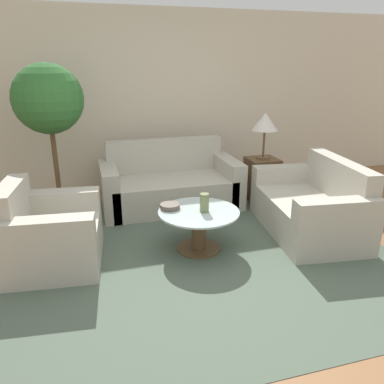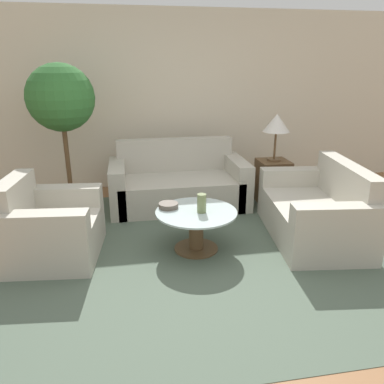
% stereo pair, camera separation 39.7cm
% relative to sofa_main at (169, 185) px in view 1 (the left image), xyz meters
% --- Properties ---
extents(ground_plane, '(14.00, 14.00, 0.00)m').
position_rel_sofa_main_xyz_m(ground_plane, '(0.02, -1.94, -0.28)').
color(ground_plane, '#8E603D').
extents(wall_back, '(10.00, 0.06, 2.60)m').
position_rel_sofa_main_xyz_m(wall_back, '(0.02, 0.95, 1.02)').
color(wall_back, beige).
rests_on(wall_back, ground_plane).
extents(rug, '(3.82, 3.57, 0.01)m').
position_rel_sofa_main_xyz_m(rug, '(-0.00, -1.37, -0.27)').
color(rug, '#4C5B4C').
rests_on(rug, ground_plane).
extents(sofa_main, '(1.80, 0.92, 0.85)m').
position_rel_sofa_main_xyz_m(sofa_main, '(0.00, 0.00, 0.00)').
color(sofa_main, '#B2AD9E').
rests_on(sofa_main, ground_plane).
extents(armchair, '(0.93, 1.01, 0.82)m').
position_rel_sofa_main_xyz_m(armchair, '(-1.47, -1.25, 0.00)').
color(armchair, '#B2AD9E').
rests_on(armchair, ground_plane).
extents(loveseat, '(1.04, 1.55, 0.84)m').
position_rel_sofa_main_xyz_m(loveseat, '(1.39, -1.30, 0.00)').
color(loveseat, '#B2AD9E').
rests_on(loveseat, ground_plane).
extents(coffee_table, '(0.83, 0.83, 0.43)m').
position_rel_sofa_main_xyz_m(coffee_table, '(-0.00, -1.37, 0.00)').
color(coffee_table, brown).
rests_on(coffee_table, ground_plane).
extents(side_table, '(0.41, 0.41, 0.59)m').
position_rel_sofa_main_xyz_m(side_table, '(1.30, -0.16, 0.02)').
color(side_table, brown).
rests_on(side_table, ground_plane).
extents(table_lamp, '(0.35, 0.35, 0.63)m').
position_rel_sofa_main_xyz_m(table_lamp, '(1.30, -0.16, 0.81)').
color(table_lamp, brown).
rests_on(table_lamp, side_table).
extents(potted_plant, '(0.83, 0.83, 1.86)m').
position_rel_sofa_main_xyz_m(potted_plant, '(-1.42, 0.09, 1.09)').
color(potted_plant, '#93704C').
rests_on(potted_plant, ground_plane).
extents(vase, '(0.09, 0.09, 0.19)m').
position_rel_sofa_main_xyz_m(vase, '(0.05, -1.41, 0.25)').
color(vase, '#6B7A4C').
rests_on(vase, coffee_table).
extents(bowl, '(0.20, 0.20, 0.05)m').
position_rel_sofa_main_xyz_m(bowl, '(-0.27, -1.23, 0.18)').
color(bowl, brown).
rests_on(bowl, coffee_table).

